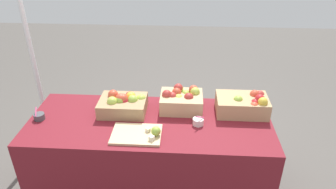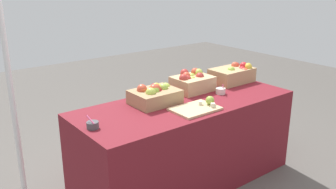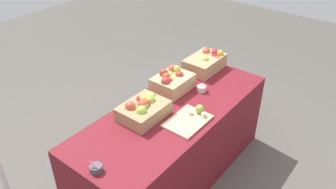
% 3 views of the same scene
% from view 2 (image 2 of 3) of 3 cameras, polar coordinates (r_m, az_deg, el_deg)
% --- Properties ---
extents(ground_plane, '(10.00, 10.00, 0.00)m').
position_cam_2_polar(ground_plane, '(3.39, 2.58, -13.00)').
color(ground_plane, '#56514C').
extents(table, '(1.90, 0.76, 0.74)m').
position_cam_2_polar(table, '(3.21, 2.67, -7.34)').
color(table, maroon).
rests_on(table, ground_plane).
extents(apple_crate_left, '(0.41, 0.27, 0.19)m').
position_cam_2_polar(apple_crate_left, '(3.66, 9.99, 3.13)').
color(apple_crate_left, tan).
rests_on(apple_crate_left, table).
extents(apple_crate_middle, '(0.34, 0.27, 0.19)m').
position_cam_2_polar(apple_crate_middle, '(3.34, 3.72, 2.04)').
color(apple_crate_middle, tan).
rests_on(apple_crate_middle, table).
extents(apple_crate_right, '(0.37, 0.29, 0.17)m').
position_cam_2_polar(apple_crate_right, '(3.01, -2.00, 0.00)').
color(apple_crate_right, tan).
rests_on(apple_crate_right, table).
extents(cutting_board_front, '(0.36, 0.26, 0.09)m').
position_cam_2_polar(cutting_board_front, '(2.90, 4.64, -1.99)').
color(cutting_board_front, '#D1B284').
rests_on(cutting_board_front, table).
extents(sample_bowl_near, '(0.08, 0.08, 0.10)m').
position_cam_2_polar(sample_bowl_near, '(2.59, -11.52, -4.62)').
color(sample_bowl_near, '#4C4C51').
rests_on(sample_bowl_near, table).
extents(sample_bowl_mid, '(0.09, 0.09, 0.10)m').
position_cam_2_polar(sample_bowl_mid, '(3.29, 8.11, 0.56)').
color(sample_bowl_mid, silver).
rests_on(sample_bowl_mid, table).
extents(tent_pole, '(0.04, 0.04, 2.14)m').
position_cam_2_polar(tent_pole, '(3.02, -23.40, 3.62)').
color(tent_pole, white).
rests_on(tent_pole, ground_plane).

